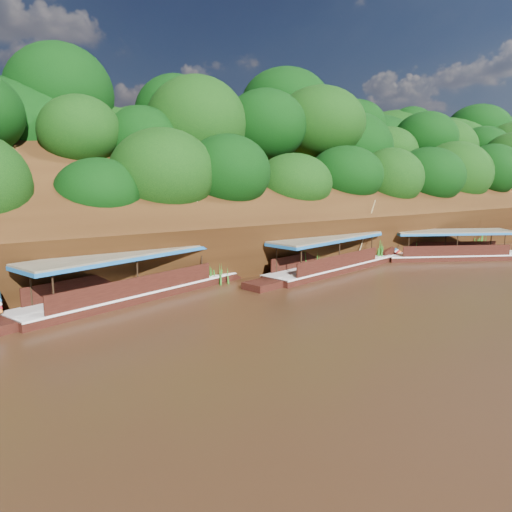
# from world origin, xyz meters

# --- Properties ---
(ground) EXTENTS (160.00, 160.00, 0.00)m
(ground) POSITION_xyz_m (0.00, 0.00, 0.00)
(ground) COLOR black
(ground) RESTS_ON ground
(riverbank) EXTENTS (120.00, 30.06, 19.40)m
(riverbank) POSITION_xyz_m (-0.01, 22.73, 1.89)
(riverbank) COLOR black
(riverbank) RESTS_ON ground
(boat_0) EXTENTS (13.86, 7.92, 5.88)m
(boat_0) POSITION_xyz_m (15.09, 6.55, 0.53)
(boat_0) COLOR black
(boat_0) RESTS_ON ground
(boat_1) EXTENTS (15.05, 5.63, 5.47)m
(boat_1) POSITION_xyz_m (3.33, 8.74, 0.59)
(boat_1) COLOR black
(boat_1) RESTS_ON ground
(boat_2) EXTENTS (17.22, 7.59, 5.78)m
(boat_2) POSITION_xyz_m (-10.81, 9.00, 0.62)
(boat_2) COLOR black
(boat_2) RESTS_ON ground
(reeds) EXTENTS (50.70, 2.24, 2.11)m
(reeds) POSITION_xyz_m (-2.89, 9.37, 0.91)
(reeds) COLOR #236B1A
(reeds) RESTS_ON ground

